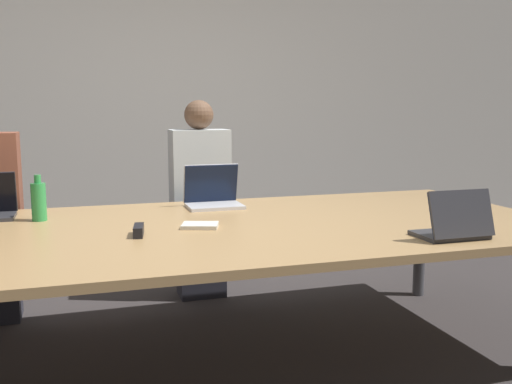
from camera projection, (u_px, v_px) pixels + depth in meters
The scene contains 9 objects.
ground_plane at pixel (209, 362), 3.01m from camera, with size 24.00×24.00×0.00m, color #383333.
curtain_wall at pixel (145, 100), 5.26m from camera, with size 12.00×0.06×2.80m.
conference_table at pixel (207, 235), 2.91m from camera, with size 3.72×1.62×0.73m.
laptop_near_right at pixel (455, 224), 2.62m from camera, with size 0.32×0.23×0.23m.
bottle_far_left at pixel (39, 201), 3.04m from camera, with size 0.08×0.08×0.25m.
laptop_far_center at pixel (213, 195), 3.48m from camera, with size 0.34×0.25×0.26m.
person_far_center at pixel (200, 203), 4.00m from camera, with size 0.40×0.24×1.38m.
stapler at pixel (139, 230), 2.69m from camera, with size 0.07×0.16×0.05m.
notebook at pixel (200, 225), 2.87m from camera, with size 0.21×0.19×0.02m.
Camera 1 is at (-0.61, -2.79, 1.33)m, focal length 40.00 mm.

